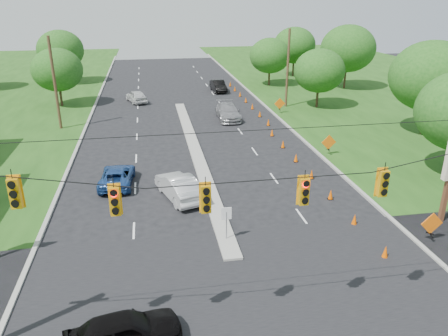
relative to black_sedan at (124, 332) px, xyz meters
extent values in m
plane|color=black|center=(5.17, 0.92, -0.75)|extent=(160.00, 160.00, 0.00)
cube|color=black|center=(5.17, 0.92, -0.75)|extent=(160.00, 14.00, 0.02)
cube|color=gray|center=(-4.93, 30.92, -0.75)|extent=(0.25, 110.00, 0.16)
cube|color=gray|center=(15.27, 30.92, -0.75)|extent=(0.25, 110.00, 0.16)
cube|color=gray|center=(5.17, 21.92, -0.75)|extent=(1.00, 34.00, 0.18)
cylinder|color=gray|center=(5.17, 6.92, 0.15)|extent=(0.06, 0.06, 1.80)
cube|color=white|center=(5.17, 6.92, 0.95)|extent=(0.55, 0.04, 0.70)
cylinder|color=black|center=(5.17, -0.08, 6.25)|extent=(24.00, 0.04, 0.04)
cube|color=#FFAE0E|center=(-2.83, -0.08, 6.00)|extent=(0.34, 0.24, 1.00)
cube|color=#FFAE0E|center=(0.17, -0.08, 5.48)|extent=(0.34, 0.24, 1.00)
cube|color=#FFAE0E|center=(3.17, -0.08, 5.30)|extent=(0.34, 0.24, 1.00)
cube|color=#FFAE0E|center=(6.67, -0.08, 5.30)|extent=(0.34, 0.24, 1.00)
cube|color=#FFAE0E|center=(9.67, -0.08, 5.39)|extent=(0.34, 0.24, 1.00)
cylinder|color=#422D1C|center=(-7.33, 30.92, 3.75)|extent=(0.28, 0.28, 9.00)
cylinder|color=#422D1C|center=(17.67, 35.92, 3.75)|extent=(0.28, 0.28, 9.00)
cube|color=#59331E|center=(18.07, 6.92, 1.45)|extent=(0.25, 0.25, 4.40)
cone|color=#F25500|center=(12.85, 3.92, -0.40)|extent=(0.32, 0.32, 0.70)
cone|color=#F25500|center=(12.85, 7.42, -0.40)|extent=(0.32, 0.32, 0.70)
cone|color=#F25500|center=(12.85, 10.92, -0.40)|extent=(0.32, 0.32, 0.70)
cone|color=#F25500|center=(12.85, 14.42, -0.40)|extent=(0.32, 0.32, 0.70)
cone|color=#F25500|center=(12.85, 17.92, -0.40)|extent=(0.32, 0.32, 0.70)
cone|color=#F25500|center=(12.85, 21.42, -0.40)|extent=(0.32, 0.32, 0.70)
cone|color=#F25500|center=(12.85, 24.92, -0.40)|extent=(0.32, 0.32, 0.70)
cone|color=#F25500|center=(13.45, 28.42, -0.40)|extent=(0.32, 0.32, 0.70)
cone|color=#F25500|center=(13.45, 31.92, -0.40)|extent=(0.32, 0.32, 0.70)
cone|color=#F25500|center=(13.45, 35.42, -0.40)|extent=(0.32, 0.32, 0.70)
cone|color=#F25500|center=(13.45, 38.92, -0.40)|extent=(0.32, 0.32, 0.70)
cone|color=#F25500|center=(13.45, 42.42, -0.40)|extent=(0.32, 0.32, 0.70)
cone|color=#F25500|center=(13.45, 45.92, -0.40)|extent=(0.32, 0.32, 0.70)
cone|color=#F25500|center=(13.45, 49.42, -0.40)|extent=(0.32, 0.32, 0.70)
cube|color=black|center=(15.97, 4.92, -0.20)|extent=(0.06, 0.58, 0.26)
cube|color=black|center=(15.97, 4.92, -0.20)|extent=(0.06, 0.58, 0.26)
cube|color=orange|center=(15.97, 4.92, 0.40)|extent=(1.27, 0.05, 1.27)
cube|color=black|center=(15.97, 18.92, -0.20)|extent=(0.06, 0.58, 0.26)
cube|color=black|center=(15.97, 18.92, -0.20)|extent=(0.06, 0.58, 0.26)
cube|color=orange|center=(15.97, 18.92, 0.40)|extent=(1.27, 0.05, 1.27)
cube|color=black|center=(15.97, 32.92, -0.20)|extent=(0.06, 0.58, 0.26)
cube|color=black|center=(15.97, 32.92, -0.20)|extent=(0.06, 0.58, 0.26)
cube|color=orange|center=(15.97, 32.92, 0.40)|extent=(1.27, 0.05, 1.27)
cylinder|color=black|center=(-8.83, 40.92, 0.51)|extent=(0.28, 0.28, 2.52)
ellipsoid|color=#194C14|center=(-8.83, 40.92, 3.59)|extent=(5.88, 5.88, 5.04)
cylinder|color=black|center=(-10.83, 55.92, 0.69)|extent=(0.28, 0.28, 2.88)
ellipsoid|color=#194C14|center=(-10.83, 55.92, 4.21)|extent=(6.72, 6.72, 5.76)
cylinder|color=black|center=(27.17, 22.92, 0.87)|extent=(0.28, 0.28, 3.24)
ellipsoid|color=#194C14|center=(27.17, 22.92, 4.83)|extent=(7.56, 7.56, 6.48)
cylinder|color=black|center=(21.17, 34.92, 0.51)|extent=(0.28, 0.28, 2.52)
ellipsoid|color=#194C14|center=(21.17, 34.92, 3.59)|extent=(5.88, 5.88, 5.04)
cylinder|color=black|center=(29.17, 44.92, 0.87)|extent=(0.28, 0.28, 3.24)
ellipsoid|color=#194C14|center=(29.17, 44.92, 4.83)|extent=(7.56, 7.56, 6.48)
cylinder|color=black|center=(25.17, 55.92, 0.69)|extent=(0.28, 0.28, 2.88)
ellipsoid|color=#194C14|center=(25.17, 55.92, 4.21)|extent=(6.72, 6.72, 5.76)
cylinder|color=black|center=(19.17, 48.92, 0.51)|extent=(0.28, 0.28, 2.52)
ellipsoid|color=#194C14|center=(19.17, 48.92, 3.59)|extent=(5.88, 5.88, 5.04)
imported|color=black|center=(0.00, 0.00, 0.00)|extent=(4.65, 2.63, 1.49)
imported|color=#BAB9B9|center=(3.07, 12.87, 0.07)|extent=(3.11, 5.21, 1.62)
imported|color=navy|center=(-1.04, 15.77, -0.09)|extent=(2.54, 4.89, 1.32)
imported|color=gray|center=(9.84, 31.67, 0.06)|extent=(2.42, 5.63, 1.62)
imported|color=silver|center=(0.04, 41.39, 0.01)|extent=(3.02, 4.75, 1.50)
imported|color=black|center=(11.13, 46.08, 0.02)|extent=(1.86, 4.75, 1.54)
camera|label=1|loc=(1.46, -13.39, 11.77)|focal=35.00mm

